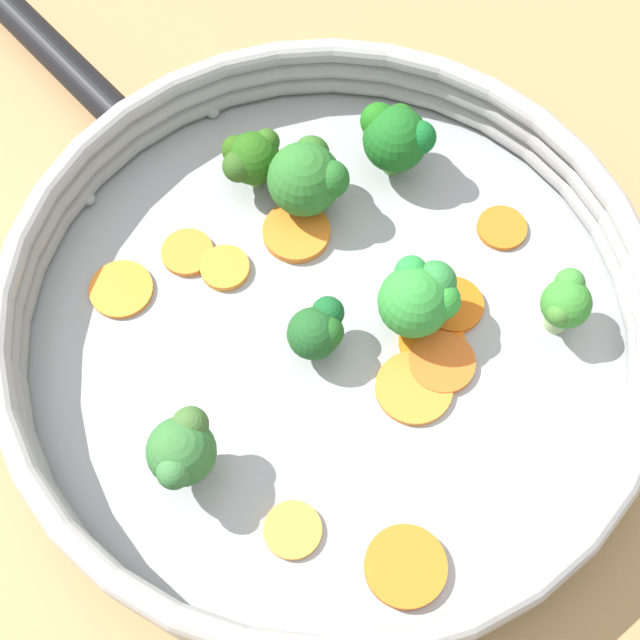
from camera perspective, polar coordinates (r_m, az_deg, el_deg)
The scene contains 24 objects.
ground_plane at distance 0.53m, azimuth 0.00°, elevation -1.25°, with size 4.00×4.00×0.00m, color #9C794A.
skillet at distance 0.52m, azimuth 0.00°, elevation -0.98°, with size 0.36×0.36×0.01m, color #939699.
skillet_rim_wall at distance 0.50m, azimuth 0.00°, elevation 0.34°, with size 0.37×0.37×0.04m.
skillet_handle at distance 0.65m, azimuth -17.49°, elevation 16.46°, with size 0.02×0.02×0.20m, color black.
skillet_rivet_left at distance 0.60m, azimuth -7.31°, elevation 13.11°, with size 0.01×0.01×0.01m, color #8F989A.
skillet_rivet_right at distance 0.58m, azimuth -15.06°, elevation 7.52°, with size 0.01×0.01×0.01m, color #989B9C.
carrot_slice_0 at distance 0.55m, azimuth -1.98°, elevation 5.65°, with size 0.04×0.04×0.01m, color orange.
carrot_slice_1 at distance 0.51m, azimuth 5.54°, elevation -4.34°, with size 0.04×0.04×0.00m, color orange.
carrot_slice_2 at distance 0.51m, azimuth 7.31°, elevation -2.71°, with size 0.04×0.04×0.00m, color #D95D1E.
carrot_slice_3 at distance 0.48m, azimuth 4.95°, elevation -15.44°, with size 0.04×0.04×0.01m, color orange.
carrot_slice_4 at distance 0.53m, azimuth 8.04°, elevation 0.96°, with size 0.04×0.04×0.01m, color #D65C11.
carrot_slice_5 at distance 0.48m, azimuth -2.30°, elevation -13.27°, with size 0.03×0.03×0.00m, color orange.
carrot_slice_6 at distance 0.54m, azimuth -13.06°, elevation 1.94°, with size 0.04×0.04×0.00m, color orange.
carrot_slice_7 at distance 0.55m, azimuth -8.94°, elevation 4.30°, with size 0.03×0.03×0.00m, color orange.
carrot_slice_8 at distance 0.56m, azimuth 11.12°, elevation 5.81°, with size 0.03×0.03×0.00m, color orange.
carrot_slice_9 at distance 0.52m, azimuth 6.69°, elevation -1.36°, with size 0.04×0.04×0.00m, color orange.
carrot_slice_10 at distance 0.54m, azimuth -6.57°, elevation 3.34°, with size 0.03×0.03×0.00m, color orange.
broccoli_floret_0 at distance 0.52m, azimuth 14.96°, elevation 1.08°, with size 0.03×0.03×0.04m.
broccoli_floret_1 at distance 0.50m, azimuth 5.90°, elevation 1.47°, with size 0.05×0.04×0.05m.
broccoli_floret_2 at distance 0.56m, azimuth 4.41°, elevation 11.66°, with size 0.05×0.04×0.05m.
broccoli_floret_3 at distance 0.49m, azimuth -0.64°, elevation -0.74°, with size 0.03×0.03×0.04m.
broccoli_floret_4 at distance 0.47m, azimuth -9.37°, elevation -8.25°, with size 0.04×0.04×0.05m.
broccoli_floret_5 at distance 0.55m, azimuth -4.92°, elevation 10.31°, with size 0.04×0.03×0.04m.
broccoli_floret_6 at distance 0.54m, azimuth -1.27°, elevation 9.12°, with size 0.05×0.05×0.05m.
Camera 1 is at (0.00, -0.22, 0.48)m, focal length 50.00 mm.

